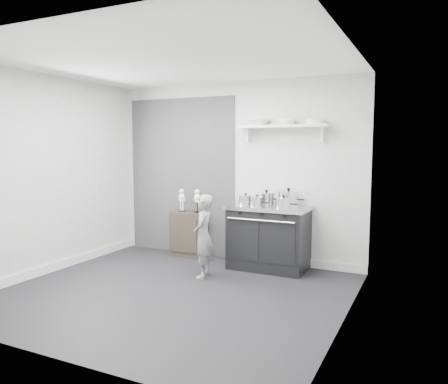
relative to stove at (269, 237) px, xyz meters
The scene contains 16 objects.
ground 1.69m from the stove, 114.73° to the right, with size 4.00×4.00×0.00m, color black.
room_shell 1.94m from the stove, 120.09° to the right, with size 4.02×3.62×2.71m.
wall_shelf 1.57m from the stove, 59.13° to the left, with size 1.30×0.26×0.24m.
stove is the anchor object (origin of this frame).
side_cabinet 1.39m from the stove, behind, with size 0.54×0.32×0.71m, color black.
child 1.00m from the stove, 130.57° to the right, with size 0.40×0.26×1.11m, color slate.
pot_front_left 0.62m from the stove, 166.77° to the right, with size 0.29×0.20×0.17m.
pot_back_left 0.56m from the stove, 124.23° to the left, with size 0.34×0.26×0.21m.
pot_back_right 0.62m from the stove, 23.28° to the left, with size 0.37×0.29×0.25m.
pot_front_right 0.62m from the stove, 35.20° to the right, with size 0.31×0.22×0.18m.
pot_front_center 0.56m from the stove, 122.39° to the right, with size 0.27×0.18×0.17m.
skeleton_full 1.58m from the stove, behind, with size 0.11×0.07×0.41m, color white, non-canonical shape.
skeleton_torso 1.32m from the stove, behind, with size 0.12×0.08×0.42m, color white, non-canonical shape.
bowl_large 1.65m from the stove, 143.05° to the left, with size 0.33×0.33×0.08m, color white.
bowl_small 1.64m from the stove, 46.90° to the left, with size 0.24×0.24×0.08m, color white.
plate_stack 1.73m from the stove, 18.34° to the left, with size 0.25×0.25×0.06m, color silver.
Camera 1 is at (2.74, -4.28, 1.74)m, focal length 35.00 mm.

